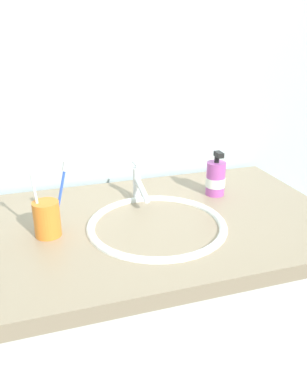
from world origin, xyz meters
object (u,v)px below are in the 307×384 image
object	(u,v)px
toothbrush_blue	(61,193)
toothbrush_white	(36,196)
toothbrush_cup	(47,219)
faucet	(139,185)
soap_dispenser	(216,179)

from	to	relation	value
toothbrush_blue	toothbrush_white	world-z (taller)	toothbrush_white
toothbrush_cup	toothbrush_white	size ratio (longest dim) A/B	0.49
faucet	toothbrush_blue	world-z (taller)	toothbrush_blue
toothbrush_cup	soap_dispenser	bearing A→B (deg)	12.24
faucet	toothbrush_cup	world-z (taller)	faucet
faucet	toothbrush_white	world-z (taller)	toothbrush_white
toothbrush_cup	toothbrush_white	xyz separation A→B (m)	(-0.02, 0.00, 0.07)
faucet	toothbrush_cup	size ratio (longest dim) A/B	1.65
faucet	toothbrush_cup	distance (m)	0.32
toothbrush_cup	toothbrush_white	bearing A→B (deg)	179.28
toothbrush_white	soap_dispenser	world-z (taller)	toothbrush_white
toothbrush_white	soap_dispenser	bearing A→B (deg)	11.76
toothbrush_blue	toothbrush_white	size ratio (longest dim) A/B	0.96
soap_dispenser	toothbrush_white	bearing A→B (deg)	-168.24
faucet	toothbrush_blue	size ratio (longest dim) A/B	0.84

